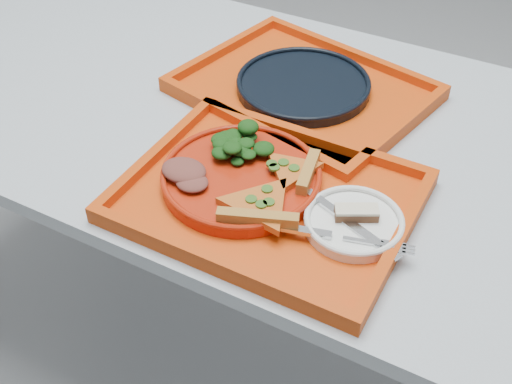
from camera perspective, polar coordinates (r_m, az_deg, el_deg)
ground at (r=1.77m, az=-0.35°, el=-13.34°), size 10.00×10.00×0.00m
table at (r=1.27m, az=-0.47°, el=4.33°), size 1.60×0.80×0.75m
tray_main at (r=1.03m, az=1.10°, el=-0.69°), size 0.45×0.35×0.01m
tray_far at (r=1.28m, az=4.19°, el=8.83°), size 0.51×0.44×0.01m
dinner_plate at (r=1.04m, az=-1.31°, el=1.21°), size 0.26×0.26×0.02m
side_plate at (r=0.98m, az=8.66°, el=-2.84°), size 0.15×0.15×0.01m
navy_plate at (r=1.27m, az=4.23°, el=9.36°), size 0.26×0.26×0.02m
pizza_slice_a at (r=0.97m, az=0.39°, el=-0.94°), size 0.16×0.17×0.02m
pizza_slice_b at (r=1.04m, az=3.20°, el=2.11°), size 0.13×0.11×0.02m
salad_heap at (r=1.07m, az=-1.26°, el=4.48°), size 0.09×0.08×0.04m
meat_portion at (r=1.03m, az=-6.43°, el=1.91°), size 0.08×0.06×0.02m
dessert_bar at (r=0.97m, az=8.92°, el=-1.83°), size 0.07×0.05×0.02m
knife at (r=0.97m, az=8.44°, el=-2.74°), size 0.18×0.08×0.01m
fork at (r=0.94m, az=7.62°, el=-4.02°), size 0.18×0.07×0.01m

